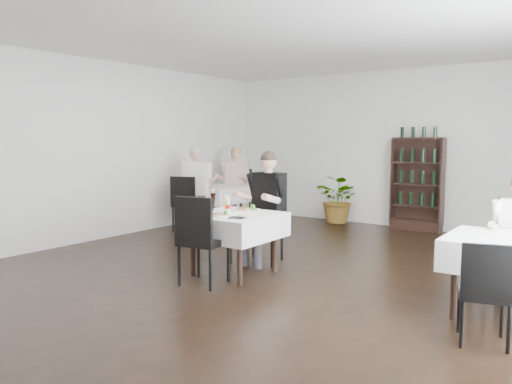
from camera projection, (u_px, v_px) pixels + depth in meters
room_shell at (253, 155)px, 5.96m from camera, size 9.00×9.00×9.00m
wine_shelf at (417, 185)px, 9.17m from camera, size 0.90×0.28×1.75m
main_table at (234, 225)px, 6.23m from camera, size 1.03×1.03×0.77m
left_table at (216, 194)px, 9.64m from camera, size 0.98×0.98×0.77m
right_table at (502, 253)px, 4.74m from camera, size 0.98×0.98×0.77m
potted_tree at (339, 199)px, 10.00m from camera, size 1.02×0.93×0.97m
main_chair_far at (265, 218)px, 6.90m from camera, size 0.60×0.60×1.07m
main_chair_near at (200, 235)px, 5.73m from camera, size 0.56×0.56×1.05m
left_chair_far at (238, 191)px, 10.27m from camera, size 0.57×0.57×1.07m
left_chair_near at (185, 200)px, 9.11m from camera, size 0.61×0.61×1.02m
right_chair_near at (485, 287)px, 4.06m from camera, size 0.50×0.50×0.88m
diner_main at (265, 198)px, 6.76m from camera, size 0.59×0.60×1.54m
diner_left_far at (235, 179)px, 10.02m from camera, size 0.64×0.67×1.53m
diner_left_near at (198, 181)px, 9.24m from camera, size 0.69×0.73×1.58m
plate_far at (247, 210)px, 6.42m from camera, size 0.37×0.37×0.09m
plate_near at (221, 215)px, 6.01m from camera, size 0.25×0.25×0.07m
pilsner_dark at (213, 202)px, 6.29m from camera, size 0.07×0.07×0.31m
pilsner_lager at (225, 204)px, 6.35m from camera, size 0.06×0.06×0.26m
coke_bottle at (228, 205)px, 6.24m from camera, size 0.06×0.06×0.24m
napkin_cutlery at (237, 218)px, 5.86m from camera, size 0.22×0.20×0.02m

